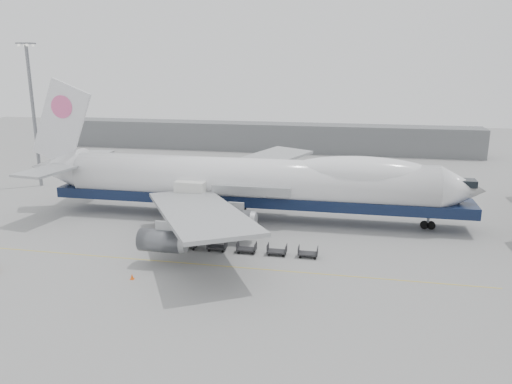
# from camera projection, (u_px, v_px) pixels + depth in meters

# --- Properties ---
(ground) EXTENTS (260.00, 260.00, 0.00)m
(ground) POSITION_uv_depth(u_px,v_px,m) (229.00, 247.00, 61.68)
(ground) COLOR gray
(ground) RESTS_ON ground
(apron_line) EXTENTS (60.00, 0.15, 0.01)m
(apron_line) POSITION_uv_depth(u_px,v_px,m) (216.00, 265.00, 55.98)
(apron_line) COLOR gold
(apron_line) RESTS_ON ground
(hangar) EXTENTS (110.00, 8.00, 7.00)m
(hangar) POSITION_uv_depth(u_px,v_px,m) (258.00, 137.00, 129.12)
(hangar) COLOR slate
(hangar) RESTS_ON ground
(floodlight_mast) EXTENTS (2.40, 2.40, 25.43)m
(floodlight_mast) POSITION_uv_depth(u_px,v_px,m) (33.00, 108.00, 88.85)
(floodlight_mast) COLOR slate
(floodlight_mast) RESTS_ON ground
(airliner) EXTENTS (67.00, 55.30, 19.98)m
(airliner) POSITION_uv_depth(u_px,v_px,m) (253.00, 181.00, 71.53)
(airliner) COLOR white
(airliner) RESTS_ON ground
(catering_truck) EXTENTS (4.74, 3.39, 6.02)m
(catering_truck) POSITION_uv_depth(u_px,v_px,m) (192.00, 199.00, 70.34)
(catering_truck) COLOR navy
(catering_truck) RESTS_ON ground
(traffic_cone) EXTENTS (0.42, 0.42, 0.62)m
(traffic_cone) POSITION_uv_depth(u_px,v_px,m) (132.00, 277.00, 52.39)
(traffic_cone) COLOR #FC580D
(traffic_cone) RESTS_ON ground
(dolly_0) EXTENTS (2.30, 1.35, 1.30)m
(dolly_0) POSITION_uv_depth(u_px,v_px,m) (160.00, 242.00, 61.74)
(dolly_0) COLOR #2D2D30
(dolly_0) RESTS_ON ground
(dolly_1) EXTENTS (2.30, 1.35, 1.30)m
(dolly_1) POSITION_uv_depth(u_px,v_px,m) (188.00, 244.00, 61.04)
(dolly_1) COLOR #2D2D30
(dolly_1) RESTS_ON ground
(dolly_2) EXTENTS (2.30, 1.35, 1.30)m
(dolly_2) POSITION_uv_depth(u_px,v_px,m) (217.00, 246.00, 60.34)
(dolly_2) COLOR #2D2D30
(dolly_2) RESTS_ON ground
(dolly_3) EXTENTS (2.30, 1.35, 1.30)m
(dolly_3) POSITION_uv_depth(u_px,v_px,m) (247.00, 248.00, 59.64)
(dolly_3) COLOR #2D2D30
(dolly_3) RESTS_ON ground
(dolly_4) EXTENTS (2.30, 1.35, 1.30)m
(dolly_4) POSITION_uv_depth(u_px,v_px,m) (277.00, 251.00, 58.94)
(dolly_4) COLOR #2D2D30
(dolly_4) RESTS_ON ground
(dolly_5) EXTENTS (2.30, 1.35, 1.30)m
(dolly_5) POSITION_uv_depth(u_px,v_px,m) (308.00, 253.00, 58.24)
(dolly_5) COLOR #2D2D30
(dolly_5) RESTS_ON ground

